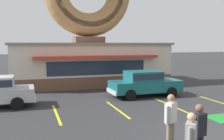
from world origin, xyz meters
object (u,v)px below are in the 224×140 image
object	(u,v)px
pedestrian_leather_jacket_man	(171,118)
pedestrian_clipboard_woman	(199,132)
car_teal	(145,83)
trash_bin	(5,86)

from	to	relation	value
pedestrian_leather_jacket_man	pedestrian_clipboard_woman	bearing A→B (deg)	-84.63
car_teal	pedestrian_clipboard_woman	distance (m)	9.40
car_teal	trash_bin	distance (m)	9.25
pedestrian_clipboard_woman	trash_bin	bearing A→B (deg)	114.59
car_teal	trash_bin	bearing A→B (deg)	155.93
pedestrian_clipboard_woman	trash_bin	size ratio (longest dim) A/B	1.74
pedestrian_leather_jacket_man	pedestrian_clipboard_woman	size ratio (longest dim) A/B	1.02
pedestrian_leather_jacket_man	car_teal	bearing A→B (deg)	70.88
pedestrian_clipboard_woman	trash_bin	xyz separation A→B (m)	(-5.86, 12.80, -0.44)
car_teal	pedestrian_leather_jacket_man	distance (m)	8.23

